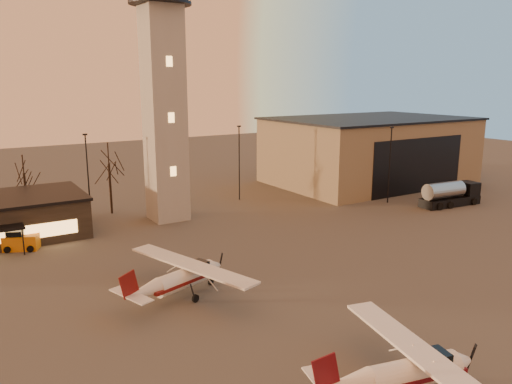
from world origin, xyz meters
The scene contains 9 objects.
ground centered at (0.00, 0.00, 0.00)m, with size 220.00×220.00×0.00m, color #454240.
control_tower centered at (0.00, 30.00, 16.33)m, with size 6.80×6.80×32.60m.
hangar centered at (36.00, 33.98, 5.15)m, with size 30.60×20.60×10.30m.
light_poles centered at (0.50, 31.00, 5.41)m, with size 58.50×12.25×10.14m.
tree_row centered at (-13.70, 39.16, 5.94)m, with size 37.20×9.20×8.80m.
cessna_front centered at (-2.22, -8.79, 1.18)m, with size 9.96×12.52×3.45m.
cessna_rear centered at (-6.98, 8.92, 1.19)m, with size 10.11×12.45×3.47m.
fuel_truck centered at (33.75, 16.65, 1.26)m, with size 8.82×3.50×3.20m.
service_cart centered at (-16.34, 27.03, 0.76)m, with size 3.54×2.95×1.98m.
Camera 1 is at (-21.14, -23.94, 15.93)m, focal length 35.00 mm.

